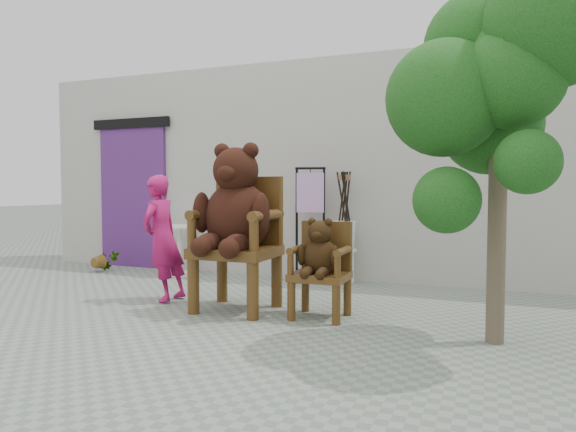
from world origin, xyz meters
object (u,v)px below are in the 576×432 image
object	(u,v)px
chair_big	(237,216)
stool_bucket	(344,234)
chair_small	(321,259)
display_stand	(310,238)
tree	(507,66)
person	(163,238)
cafe_table	(180,244)

from	to	relation	value
chair_big	stool_bucket	bearing A→B (deg)	70.26
chair_small	display_stand	bearing A→B (deg)	112.09
chair_big	tree	distance (m)	2.78
chair_big	chair_small	xyz separation A→B (m)	(0.89, 0.02, -0.39)
chair_big	tree	size ratio (longest dim) A/B	0.57
chair_big	stool_bucket	size ratio (longest dim) A/B	1.16
chair_small	display_stand	size ratio (longest dim) A/B	0.63
stool_bucket	tree	distance (m)	3.22
stool_bucket	tree	bearing A→B (deg)	-49.80
tree	person	bearing A→B (deg)	171.86
cafe_table	stool_bucket	xyz separation A→B (m)	(2.41, 0.13, 0.20)
person	display_stand	size ratio (longest dim) A/B	0.91
tree	chair_small	bearing A→B (deg)	165.45
chair_big	chair_small	world-z (taller)	chair_big
display_stand	tree	xyz separation A→B (m)	(2.30, -2.17, 1.57)
cafe_table	display_stand	bearing A→B (deg)	3.80
person	stool_bucket	size ratio (longest dim) A/B	0.95
display_stand	stool_bucket	bearing A→B (deg)	-13.63
chair_small	tree	distance (m)	2.28
chair_big	person	world-z (taller)	chair_big
person	cafe_table	size ratio (longest dim) A/B	1.95
chair_big	cafe_table	distance (m)	2.47
chair_big	stool_bucket	xyz separation A→B (m)	(0.64, 1.78, -0.31)
stool_bucket	tree	xyz separation A→B (m)	(1.84, -2.17, 1.51)
chair_small	tree	size ratio (longest dim) A/B	0.32
chair_big	tree	world-z (taller)	tree
chair_big	cafe_table	bearing A→B (deg)	137.05
cafe_table	person	bearing A→B (deg)	-62.43
chair_small	stool_bucket	world-z (taller)	stool_bucket
chair_big	display_stand	distance (m)	1.82
chair_small	person	xyz separation A→B (m)	(-1.85, 0.08, 0.12)
chair_small	stool_bucket	distance (m)	1.78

